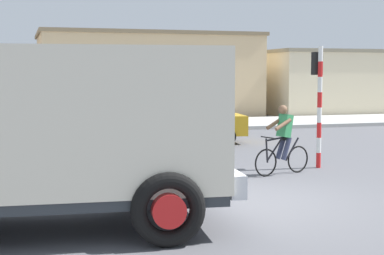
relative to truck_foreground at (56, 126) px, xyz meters
name	(u,v)px	position (x,y,z in m)	size (l,w,h in m)	color
ground_plane	(249,197)	(3.87, 1.44, -1.67)	(120.00, 120.00, 0.00)	#56565B
sidewalk_far	(121,126)	(3.87, 16.82, -1.59)	(80.00, 5.00, 0.16)	#ADADA8
truck_foreground	(56,126)	(0.00, 0.00, 0.00)	(5.62, 3.18, 2.90)	silver
cyclist	(283,140)	(5.65, 3.63, -0.80)	(1.67, 0.65, 1.72)	black
traffic_light_pole	(318,90)	(7.01, 4.39, 0.40)	(0.24, 0.43, 3.20)	red
car_red_near	(189,120)	(5.22, 10.45, -0.85)	(4.16, 2.20, 1.60)	gold
building_mid_block	(146,75)	(6.53, 23.86, 0.69)	(12.13, 7.59, 4.71)	#D1B284
building_corner_right	(326,82)	(17.73, 22.91, 0.25)	(8.55, 6.91, 3.84)	beige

